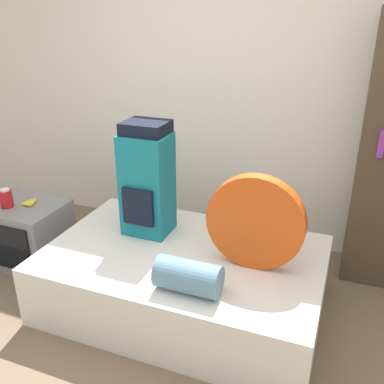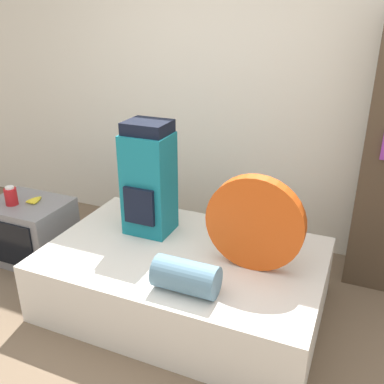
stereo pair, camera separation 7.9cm
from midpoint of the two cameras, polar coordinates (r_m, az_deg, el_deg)
The scene contains 9 objects.
ground_plane at distance 2.72m, azimuth -7.92°, elevation -22.87°, with size 16.00×16.00×0.00m, color brown.
wall_back at distance 3.68m, azimuth 6.36°, elevation 12.93°, with size 8.00×0.05×2.60m.
bed at distance 3.04m, azimuth -0.31°, elevation -11.47°, with size 1.85×1.19×0.44m.
backpack at distance 3.03m, azimuth -5.05°, elevation 1.62°, with size 0.33×0.31×0.82m.
tent_bag at distance 2.65m, azimuth 9.23°, elevation -4.15°, with size 0.62×0.09×0.62m.
sleeping_roll at distance 2.50m, azimuth 0.12°, elevation -11.20°, with size 0.38×0.19×0.19m.
television at distance 3.79m, azimuth -20.21°, elevation -4.86°, with size 0.64×0.51×0.51m.
canister at distance 3.67m, azimuth -22.43°, elevation -0.51°, with size 0.10×0.10×0.15m.
banana_bunch at distance 3.67m, azimuth -19.58°, elevation -1.01°, with size 0.11×0.14×0.03m.
Camera 2 is at (1.09, -1.56, 1.95)m, focal length 40.00 mm.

